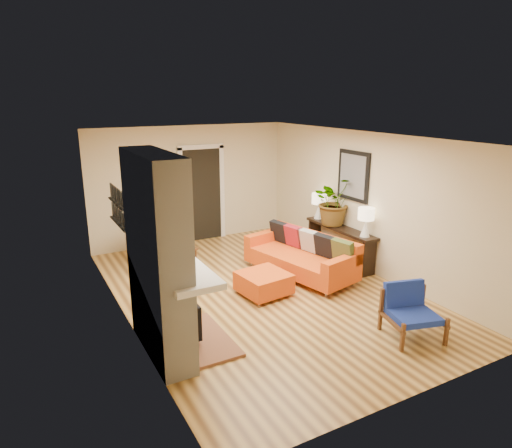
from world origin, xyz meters
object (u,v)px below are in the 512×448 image
at_px(houseplant, 334,201).
at_px(sofa, 303,255).
at_px(console_table, 340,234).
at_px(ottoman, 264,282).
at_px(dining_table, 159,236).
at_px(lamp_far, 319,203).
at_px(lamp_near, 366,219).
at_px(blue_chair, 410,308).

bearing_deg(houseplant, sofa, -157.53).
bearing_deg(houseplant, console_table, -87.46).
bearing_deg(sofa, ottoman, -157.80).
distance_m(sofa, ottoman, 1.19).
relative_size(dining_table, lamp_far, 3.11).
bearing_deg(lamp_near, console_table, 90.00).
distance_m(sofa, dining_table, 2.82).
bearing_deg(ottoman, lamp_far, 33.28).
distance_m(dining_table, console_table, 3.56).
height_order(sofa, console_table, sofa).
xyz_separation_m(sofa, blue_chair, (0.04, -2.55, 0.02)).
distance_m(lamp_near, houseplant, 0.93).
distance_m(sofa, lamp_near, 1.32).
height_order(lamp_near, lamp_far, same).
distance_m(blue_chair, lamp_near, 2.35).
distance_m(blue_chair, houseplant, 3.21).
xyz_separation_m(dining_table, console_table, (3.18, -1.59, -0.00)).
bearing_deg(blue_chair, lamp_near, 64.69).
distance_m(ottoman, houseplant, 2.46).
xyz_separation_m(ottoman, houseplant, (2.09, 0.86, 0.99)).
bearing_deg(console_table, lamp_far, 90.00).
bearing_deg(console_table, ottoman, -163.24).
distance_m(blue_chair, lamp_far, 3.67).
bearing_deg(console_table, houseplant, 92.54).
relative_size(dining_table, lamp_near, 3.11).
bearing_deg(ottoman, houseplant, 22.33).
xyz_separation_m(blue_chair, dining_table, (-2.22, 4.32, 0.19)).
bearing_deg(console_table, dining_table, 153.50).
relative_size(ottoman, blue_chair, 0.98).
relative_size(blue_chair, dining_table, 0.50).
bearing_deg(lamp_near, lamp_far, 90.00).
height_order(ottoman, console_table, console_table).
bearing_deg(lamp_near, houseplant, 90.62).
xyz_separation_m(dining_table, lamp_far, (3.18, -0.84, 0.48)).
xyz_separation_m(sofa, lamp_near, (1.00, -0.51, 0.69)).
relative_size(ottoman, houseplant, 0.86).
height_order(sofa, blue_chair, sofa).
xyz_separation_m(ottoman, blue_chair, (1.13, -2.10, 0.17)).
xyz_separation_m(lamp_near, lamp_far, (0.00, 1.44, 0.00)).
relative_size(lamp_near, houseplant, 0.55).
bearing_deg(blue_chair, console_table, 70.59).
height_order(ottoman, blue_chair, blue_chair).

